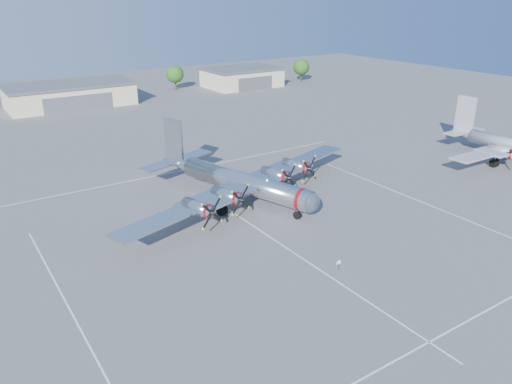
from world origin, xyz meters
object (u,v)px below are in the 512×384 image
hangar_east (242,77)px  info_placard (339,263)px  tree_far_east (301,67)px  hangar_center (70,95)px  twin_engine_east (503,160)px  main_bomber_b29 (237,200)px  tree_east (175,74)px

hangar_east → info_placard: bearing=-116.8°
tree_far_east → hangar_center: bearing=178.3°
hangar_east → twin_engine_east: (-1.00, -81.07, -2.71)m
main_bomber_b29 → info_placard: bearing=-110.1°
hangar_east → tree_east: tree_east is taller
hangar_east → tree_east: bearing=161.5°
tree_far_east → main_bomber_b29: tree_far_east is taller
hangar_center → info_placard: 92.02m
tree_east → twin_engine_east: (17.00, -87.11, -4.22)m
hangar_center → hangar_east: size_ratio=1.39×
hangar_center → tree_far_east: tree_far_east is taller
tree_far_east → info_placard: (-66.47, -90.02, -3.49)m
tree_east → tree_far_east: bearing=-11.9°
hangar_east → main_bomber_b29: bearing=-122.4°
hangar_east → tree_east: (-18.00, 6.04, 1.51)m
hangar_center → info_placard: bearing=-89.0°
hangar_center → twin_engine_east: hangar_center is taller
tree_east → info_placard: size_ratio=6.38×
main_bomber_b29 → twin_engine_east: bearing=-29.4°
hangar_east → main_bomber_b29: size_ratio=0.51×
hangar_east → tree_east: size_ratio=3.10×
info_placard → tree_east: bearing=71.4°
hangar_east → main_bomber_b29: (-45.40, -71.41, -2.71)m
info_placard → twin_engine_east: bearing=11.1°
hangar_center → main_bomber_b29: 71.51m
main_bomber_b29 → twin_engine_east: 45.44m
hangar_center → twin_engine_east: bearing=-59.9°
hangar_east → info_placard: 103.08m
tree_east → tree_far_east: 38.83m
hangar_east → main_bomber_b29: hangar_east is taller
twin_engine_east → main_bomber_b29: bearing=168.6°
tree_far_east → tree_east: bearing=168.1°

